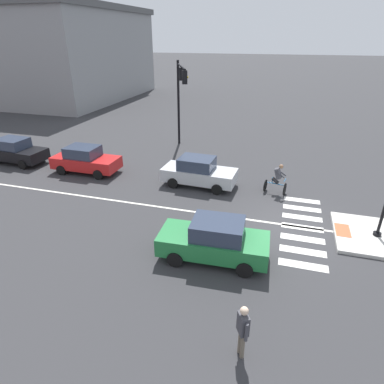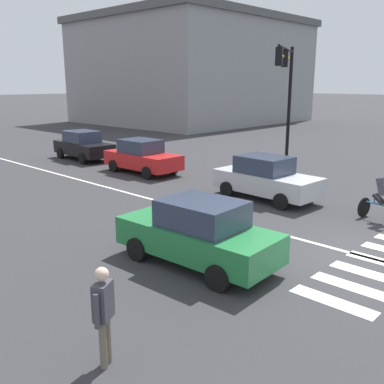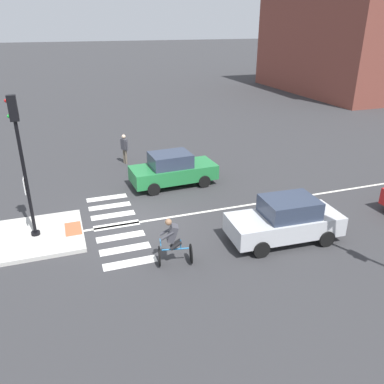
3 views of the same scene
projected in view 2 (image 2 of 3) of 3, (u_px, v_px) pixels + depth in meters
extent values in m
plane|color=#333335|center=(360.00, 256.00, 11.33)|extent=(300.00, 300.00, 0.00)
cube|color=silver|center=(333.00, 301.00, 8.97)|extent=(0.44, 1.80, 0.01)
cube|color=silver|center=(352.00, 287.00, 9.62)|extent=(0.44, 1.80, 0.01)
cube|color=silver|center=(369.00, 274.00, 10.27)|extent=(0.44, 1.80, 0.01)
cube|color=silver|center=(384.00, 262.00, 10.92)|extent=(0.44, 1.80, 0.01)
cube|color=silver|center=(122.00, 191.00, 18.01)|extent=(0.14, 28.00, 0.01)
cylinder|color=black|center=(289.00, 106.00, 23.69)|extent=(0.18, 0.18, 6.15)
cylinder|color=black|center=(286.00, 49.00, 20.92)|extent=(4.21, 1.95, 0.11)
cube|color=black|center=(285.00, 58.00, 20.82)|extent=(0.36, 0.38, 0.80)
sphere|color=gold|center=(289.00, 58.00, 20.77)|extent=(0.12, 0.12, 0.12)
cube|color=black|center=(279.00, 56.00, 19.15)|extent=(0.36, 0.38, 0.80)
sphere|color=gold|center=(283.00, 56.00, 19.10)|extent=(0.12, 0.12, 0.12)
cube|color=gray|center=(193.00, 74.00, 49.44)|extent=(21.12, 18.81, 10.40)
cube|color=#525455|center=(193.00, 22.00, 48.08)|extent=(21.75, 19.37, 0.70)
cube|color=red|center=(143.00, 160.00, 21.49)|extent=(1.71, 4.10, 0.70)
cube|color=#2D384C|center=(140.00, 146.00, 21.42)|extent=(1.48, 1.90, 0.64)
cylinder|color=black|center=(173.00, 168.00, 21.31)|extent=(0.18, 0.60, 0.60)
cylinder|color=black|center=(147.00, 173.00, 20.14)|extent=(0.18, 0.60, 0.60)
cylinder|color=black|center=(139.00, 162.00, 23.01)|extent=(0.18, 0.60, 0.60)
cylinder|color=black|center=(114.00, 166.00, 21.84)|extent=(0.18, 0.60, 0.60)
cube|color=#237A3D|center=(197.00, 239.00, 10.69)|extent=(1.90, 4.18, 0.70)
cube|color=#2D384C|center=(202.00, 214.00, 10.43)|extent=(1.57, 1.97, 0.64)
cylinder|color=black|center=(137.00, 249.00, 10.97)|extent=(0.21, 0.61, 0.60)
cylinder|color=black|center=(181.00, 232.00, 12.19)|extent=(0.21, 0.61, 0.60)
cylinder|color=black|center=(218.00, 278.00, 9.36)|extent=(0.21, 0.61, 0.60)
cylinder|color=black|center=(260.00, 255.00, 10.59)|extent=(0.21, 0.61, 0.60)
cube|color=silver|center=(267.00, 182.00, 16.69)|extent=(1.90, 4.18, 0.70)
cube|color=#2D384C|center=(264.00, 165.00, 16.63)|extent=(1.57, 1.97, 0.64)
cylinder|color=black|center=(307.00, 193.00, 16.45)|extent=(0.21, 0.61, 0.60)
cylinder|color=black|center=(281.00, 202.00, 15.33)|extent=(0.21, 0.61, 0.60)
cylinder|color=black|center=(254.00, 183.00, 18.23)|extent=(0.21, 0.61, 0.60)
cylinder|color=black|center=(227.00, 189.00, 17.11)|extent=(0.21, 0.61, 0.60)
cube|color=black|center=(84.00, 148.00, 25.24)|extent=(1.93, 4.19, 0.70)
cube|color=#2D384C|center=(82.00, 136.00, 25.18)|extent=(1.59, 1.98, 0.64)
cylinder|color=black|center=(109.00, 155.00, 24.98)|extent=(0.21, 0.61, 0.60)
cylinder|color=black|center=(82.00, 159.00, 23.87)|extent=(0.21, 0.61, 0.60)
cylinder|color=black|center=(86.00, 150.00, 26.77)|extent=(0.21, 0.61, 0.60)
cylinder|color=black|center=(60.00, 153.00, 25.66)|extent=(0.21, 0.61, 0.60)
cylinder|color=black|center=(364.00, 207.00, 14.52)|extent=(0.66, 0.17, 0.66)
cylinder|color=#2370AD|center=(379.00, 204.00, 14.06)|extent=(0.22, 0.89, 0.05)
cylinder|color=#2370AD|center=(375.00, 198.00, 14.15)|extent=(0.04, 0.04, 0.30)
cylinder|color=black|center=(381.00, 198.00, 14.07)|extent=(0.19, 0.41, 0.33)
cylinder|color=black|center=(378.00, 199.00, 13.98)|extent=(0.19, 0.41, 0.33)
cube|color=#3F3F47|center=(383.00, 186.00, 13.84)|extent=(0.41, 0.44, 0.60)
cylinder|color=#6B6051|center=(107.00, 339.00, 6.94)|extent=(0.12, 0.12, 0.82)
cylinder|color=#6B6051|center=(103.00, 345.00, 6.79)|extent=(0.12, 0.12, 0.82)
cube|color=#3F3F47|center=(103.00, 301.00, 6.70)|extent=(0.42, 0.37, 0.60)
cylinder|color=#3F3F47|center=(110.00, 297.00, 6.92)|extent=(0.09, 0.09, 0.56)
cylinder|color=#3F3F47|center=(97.00, 311.00, 6.49)|extent=(0.09, 0.09, 0.56)
sphere|color=beige|center=(102.00, 274.00, 6.59)|extent=(0.22, 0.22, 0.22)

